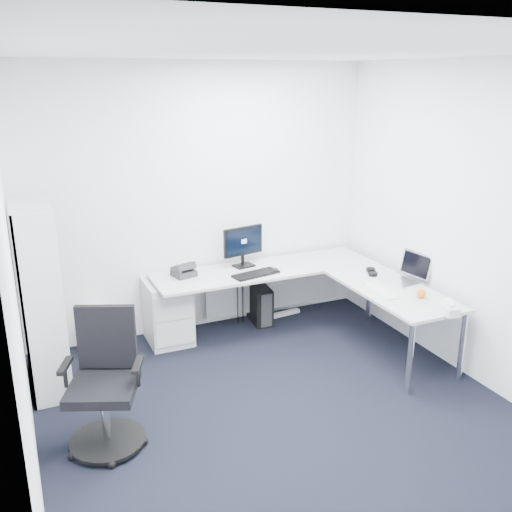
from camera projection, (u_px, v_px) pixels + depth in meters
name	position (u px, v px, depth m)	size (l,w,h in m)	color
ground	(294.00, 429.00, 4.32)	(4.20, 4.20, 0.00)	black
ceiling	(303.00, 51.00, 3.50)	(4.20, 4.20, 0.00)	white
wall_back	(200.00, 201.00, 5.74)	(3.60, 0.02, 2.70)	white
wall_left	(15.00, 299.00, 3.22)	(0.02, 4.20, 2.70)	white
wall_right	(495.00, 232.00, 4.60)	(0.02, 4.20, 2.70)	white
l_desk	(279.00, 310.00, 5.65)	(2.31, 1.29, 0.67)	#B3B5B5
drawer_pedestal	(167.00, 311.00, 5.66)	(0.41, 0.51, 0.63)	#B3B5B5
bookshelf	(41.00, 298.00, 4.71)	(0.31, 0.80, 1.60)	silver
task_chair	(102.00, 385.00, 3.97)	(0.56, 0.56, 1.00)	black
black_pc_tower	(259.00, 304.00, 6.15)	(0.18, 0.41, 0.40)	black
beige_pc_tower	(98.00, 329.00, 5.54)	(0.19, 0.42, 0.40)	beige
power_strip	(285.00, 313.00, 6.36)	(0.35, 0.06, 0.04)	silver
monitor	(244.00, 246.00, 5.81)	(0.45, 0.14, 0.43)	black
black_keyboard	(256.00, 274.00, 5.61)	(0.47, 0.17, 0.02)	black
mouse	(275.00, 270.00, 5.71)	(0.05, 0.09, 0.03)	black
desk_phone	(184.00, 269.00, 5.57)	(0.20, 0.20, 0.14)	#29292B
laptop	(399.00, 269.00, 5.39)	(0.37, 0.36, 0.26)	silver
white_keyboard	(380.00, 290.00, 5.20)	(0.13, 0.46, 0.02)	silver
headphones	(372.00, 271.00, 5.66)	(0.13, 0.21, 0.06)	black
orange_fruit	(421.00, 293.00, 5.03)	(0.08, 0.08, 0.08)	orange
tissue_box	(449.00, 309.00, 4.71)	(0.11, 0.20, 0.07)	silver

